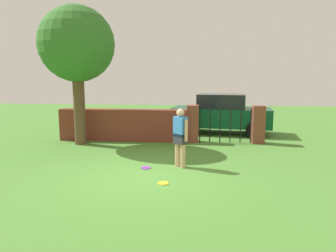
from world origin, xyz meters
TOP-DOWN VIEW (x-y plane):
  - ground_plane at (0.00, 0.00)m, footprint 40.00×40.00m
  - brick_wall at (-1.50, 4.51)m, footprint 5.05×0.50m
  - tree at (-2.99, 3.73)m, footprint 2.68×2.68m
  - person at (0.84, 1.03)m, footprint 0.42×0.41m
  - fence_gate at (2.34, 4.51)m, footprint 2.88×0.44m
  - car at (2.33, 6.49)m, footprint 4.38×2.34m
  - frisbee_yellow at (0.53, -0.39)m, footprint 0.27×0.27m
  - frisbee_purple at (-0.08, 0.82)m, footprint 0.27×0.27m

SIDE VIEW (x-z plane):
  - ground_plane at x=0.00m, z-range 0.00..0.00m
  - frisbee_yellow at x=0.53m, z-range 0.00..0.02m
  - frisbee_purple at x=-0.08m, z-range 0.00..0.02m
  - brick_wall at x=-1.50m, z-range 0.00..1.22m
  - fence_gate at x=2.34m, z-range 0.00..1.40m
  - car at x=2.33m, z-range 0.00..1.72m
  - person at x=0.84m, z-range 0.09..1.71m
  - tree at x=-2.99m, z-range 1.08..6.03m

